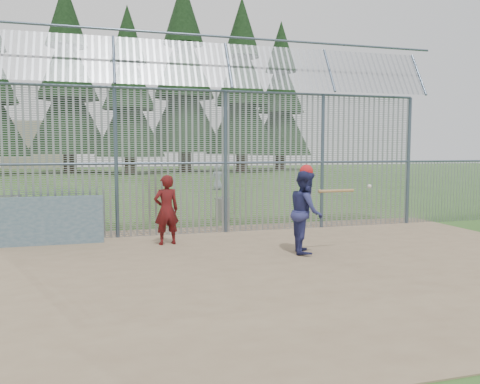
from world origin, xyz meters
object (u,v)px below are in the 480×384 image
object	(u,v)px
batter	(306,212)
dugout_wall	(51,221)
trash_can	(223,209)
onlooker	(166,210)

from	to	relation	value
batter	dugout_wall	bearing A→B (deg)	83.23
trash_can	dugout_wall	bearing A→B (deg)	-149.51
batter	onlooker	xyz separation A→B (m)	(-2.95, 1.80, -0.08)
dugout_wall	batter	world-z (taller)	batter
dugout_wall	onlooker	distance (m)	2.86
dugout_wall	trash_can	bearing A→B (deg)	30.49
dugout_wall	trash_can	xyz separation A→B (m)	(5.09, 3.00, -0.24)
onlooker	batter	bearing A→B (deg)	138.46
onlooker	trash_can	xyz separation A→B (m)	(2.33, 3.71, -0.50)
dugout_wall	onlooker	xyz separation A→B (m)	(2.76, -0.71, 0.27)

